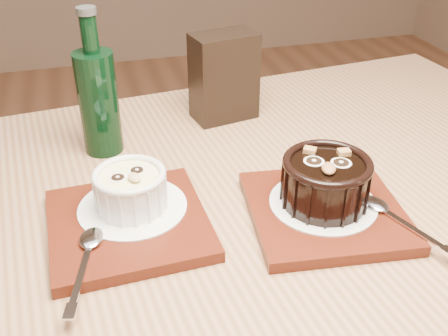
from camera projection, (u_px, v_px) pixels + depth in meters
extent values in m
cube|color=brown|center=(227.00, 234.00, 0.64)|extent=(1.28, 0.92, 0.04)
cylinder|color=brown|center=(381.00, 218.00, 1.29)|extent=(0.06, 0.06, 0.71)
cube|color=#551C0E|center=(129.00, 224.00, 0.61)|extent=(0.19, 0.19, 0.01)
cylinder|color=white|center=(133.00, 207.00, 0.63)|extent=(0.13, 0.13, 0.00)
cylinder|color=white|center=(131.00, 192.00, 0.62)|extent=(0.08, 0.08, 0.04)
cylinder|color=#F9EE98|center=(129.00, 177.00, 0.60)|extent=(0.07, 0.07, 0.00)
torus|color=white|center=(129.00, 175.00, 0.60)|extent=(0.09, 0.09, 0.01)
cylinder|color=black|center=(118.00, 177.00, 0.60)|extent=(0.02, 0.02, 0.00)
cylinder|color=black|center=(137.00, 170.00, 0.61)|extent=(0.02, 0.02, 0.00)
ellipsoid|color=tan|center=(134.00, 177.00, 0.59)|extent=(0.02, 0.02, 0.01)
cube|color=#551C0E|center=(325.00, 211.00, 0.63)|extent=(0.20, 0.20, 0.01)
cylinder|color=white|center=(323.00, 203.00, 0.63)|extent=(0.13, 0.13, 0.00)
cylinder|color=black|center=(325.00, 184.00, 0.62)|extent=(0.10, 0.10, 0.05)
cylinder|color=black|center=(327.00, 166.00, 0.61)|extent=(0.09, 0.09, 0.00)
torus|color=black|center=(328.00, 163.00, 0.61)|extent=(0.11, 0.11, 0.01)
cylinder|color=black|center=(314.00, 161.00, 0.61)|extent=(0.02, 0.02, 0.00)
cylinder|color=black|center=(341.00, 162.00, 0.61)|extent=(0.02, 0.02, 0.00)
ellipsoid|color=brown|center=(329.00, 169.00, 0.59)|extent=(0.02, 0.03, 0.01)
cube|color=#905D2F|center=(310.00, 150.00, 0.63)|extent=(0.02, 0.02, 0.01)
cube|color=#905D2F|center=(344.00, 152.00, 0.62)|extent=(0.02, 0.01, 0.01)
cube|color=black|center=(224.00, 77.00, 0.84)|extent=(0.11, 0.08, 0.14)
cylinder|color=black|center=(99.00, 104.00, 0.74)|extent=(0.06, 0.06, 0.15)
cylinder|color=black|center=(89.00, 34.00, 0.69)|extent=(0.02, 0.02, 0.05)
cylinder|color=#333333|center=(86.00, 11.00, 0.67)|extent=(0.03, 0.03, 0.01)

